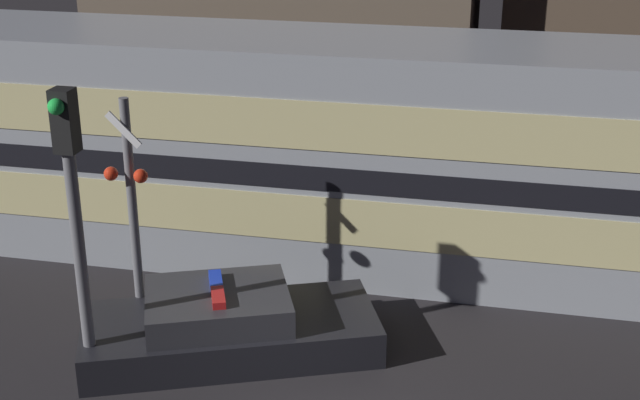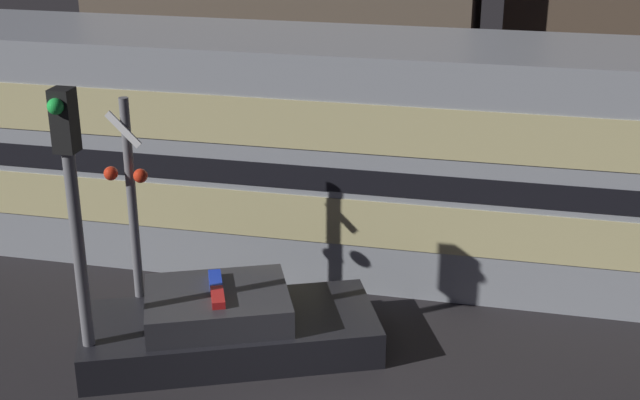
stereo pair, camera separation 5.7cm
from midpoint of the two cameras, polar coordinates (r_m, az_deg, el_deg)
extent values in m
cube|color=#999EA5|center=(16.87, 4.81, 2.81)|extent=(18.73, 3.01, 4.37)
cube|color=black|center=(15.46, 4.03, 1.05)|extent=(18.36, 0.03, 0.44)
cube|color=beige|center=(15.75, 3.95, -1.63)|extent=(17.80, 0.02, 0.87)
cube|color=beige|center=(15.14, 4.12, 4.45)|extent=(17.80, 0.02, 0.87)
cube|color=black|center=(14.59, -5.85, -8.53)|extent=(5.07, 3.59, 0.61)
cube|color=#333338|center=(14.32, -6.68, -6.72)|extent=(2.73, 2.44, 0.47)
cube|color=red|center=(13.92, -6.65, -6.22)|extent=(0.41, 0.62, 0.12)
cube|color=blue|center=(14.44, -6.81, -5.15)|extent=(0.41, 0.62, 0.12)
cylinder|color=slate|center=(14.72, -11.96, -1.17)|extent=(0.15, 0.15, 4.03)
sphere|color=red|center=(14.42, -13.34, 1.65)|extent=(0.23, 0.23, 0.23)
sphere|color=red|center=(14.21, -11.52, 1.51)|extent=(0.23, 0.23, 0.23)
cube|color=white|center=(14.13, -12.59, 4.41)|extent=(0.58, 0.03, 0.58)
cylinder|color=slate|center=(13.51, -15.14, -4.43)|extent=(0.18, 0.18, 3.68)
cube|color=black|center=(12.71, -16.14, 4.89)|extent=(0.30, 0.30, 0.90)
sphere|color=green|center=(12.47, -16.67, 5.74)|extent=(0.23, 0.23, 0.23)
camera|label=1|loc=(0.03, -90.11, -0.04)|focal=50.00mm
camera|label=2|loc=(0.03, 89.89, 0.04)|focal=50.00mm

